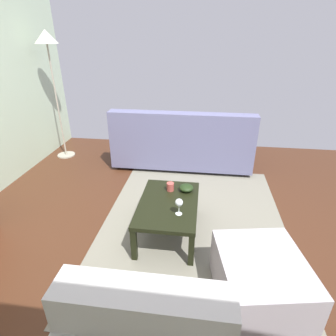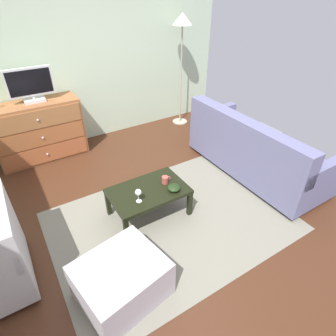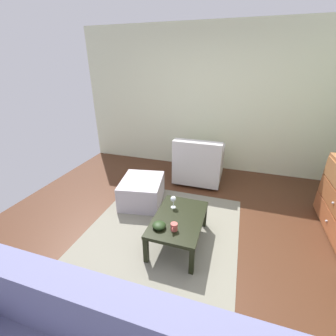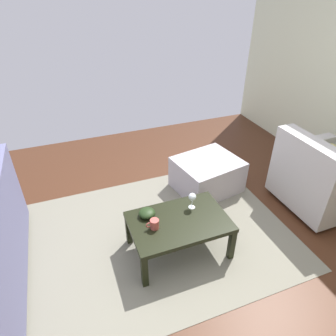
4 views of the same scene
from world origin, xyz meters
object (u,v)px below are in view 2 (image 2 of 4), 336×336
(mug, at_px, (165,180))
(couch_large, at_px, (254,151))
(coffee_table, at_px, (148,193))
(dresser, at_px, (39,131))
(standing_lamp, at_px, (182,31))
(ottoman, at_px, (122,280))
(bowl_decorative, at_px, (174,188))
(tv, at_px, (30,85))
(wine_glass, at_px, (138,193))

(mug, distance_m, couch_large, 1.43)
(coffee_table, relative_size, couch_large, 0.43)
(dresser, height_order, standing_lamp, standing_lamp)
(dresser, bearing_deg, ottoman, -88.53)
(ottoman, bearing_deg, mug, 40.52)
(bowl_decorative, bearing_deg, ottoman, -146.31)
(ottoman, relative_size, standing_lamp, 0.37)
(ottoman, bearing_deg, tv, 90.35)
(standing_lamp, bearing_deg, tv, 178.30)
(ottoman, xyz_separation_m, standing_lamp, (2.42, 2.71, 1.42))
(mug, distance_m, ottoman, 1.22)
(coffee_table, xyz_separation_m, ottoman, (-0.68, -0.77, -0.12))
(bowl_decorative, distance_m, couch_large, 1.43)
(mug, bearing_deg, couch_large, -0.15)
(wine_glass, distance_m, couch_large, 1.85)
(dresser, bearing_deg, wine_glass, -74.64)
(tv, distance_m, mug, 2.32)
(coffee_table, bearing_deg, ottoman, -131.55)
(wine_glass, height_order, standing_lamp, standing_lamp)
(wine_glass, xyz_separation_m, bowl_decorative, (0.42, -0.04, -0.08))
(coffee_table, height_order, mug, mug)
(coffee_table, relative_size, wine_glass, 5.48)
(tv, height_order, standing_lamp, standing_lamp)
(dresser, height_order, coffee_table, dresser)
(dresser, relative_size, bowl_decorative, 8.41)
(coffee_table, distance_m, wine_glass, 0.27)
(wine_glass, xyz_separation_m, mug, (0.41, 0.13, -0.07))
(dresser, relative_size, ottoman, 1.77)
(tv, height_order, couch_large, tv)
(dresser, relative_size, tv, 2.04)
(bowl_decorative, bearing_deg, mug, 94.05)
(dresser, xyz_separation_m, coffee_table, (0.75, -1.99, -0.12))
(tv, relative_size, ottoman, 0.87)
(wine_glass, distance_m, mug, 0.43)
(tv, relative_size, coffee_table, 0.71)
(dresser, height_order, tv, tv)
(ottoman, bearing_deg, bowl_decorative, 33.69)
(wine_glass, height_order, bowl_decorative, wine_glass)
(coffee_table, height_order, standing_lamp, standing_lamp)
(dresser, bearing_deg, tv, 24.12)
(coffee_table, xyz_separation_m, couch_large, (1.66, 0.01, 0.02))
(mug, relative_size, couch_large, 0.06)
(mug, bearing_deg, wine_glass, -162.50)
(tv, height_order, mug, tv)
(wine_glass, xyz_separation_m, ottoman, (-0.51, -0.65, -0.29))
(mug, height_order, ottoman, mug)
(wine_glass, bearing_deg, coffee_table, 33.87)
(coffee_table, xyz_separation_m, bowl_decorative, (0.24, -0.15, 0.08))
(wine_glass, distance_m, bowl_decorative, 0.43)
(dresser, distance_m, tv, 0.68)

